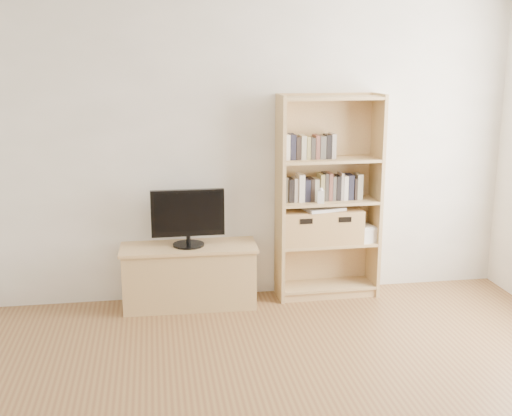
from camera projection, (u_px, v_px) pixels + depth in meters
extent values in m
cube|color=silver|center=(253.00, 148.00, 5.44)|extent=(4.50, 0.02, 2.60)
cube|color=tan|center=(189.00, 277.00, 5.40)|extent=(1.10, 0.44, 0.50)
cube|color=tan|center=(329.00, 198.00, 5.48)|extent=(0.88, 0.33, 1.76)
cube|color=black|center=(188.00, 218.00, 5.28)|extent=(0.60, 0.05, 0.47)
cube|color=#514D46|center=(328.00, 188.00, 5.48)|extent=(0.75, 0.19, 0.20)
cube|color=#514D46|center=(307.00, 146.00, 5.36)|extent=(0.42, 0.17, 0.22)
cube|color=white|center=(321.00, 197.00, 5.37)|extent=(0.06, 0.05, 0.11)
cube|color=tan|center=(302.00, 227.00, 5.50)|extent=(0.36, 0.30, 0.29)
cube|color=tan|center=(340.00, 225.00, 5.55)|extent=(0.36, 0.29, 0.29)
cube|color=silver|center=(323.00, 208.00, 5.48)|extent=(0.38, 0.30, 0.03)
cube|color=silver|center=(361.00, 233.00, 5.61)|extent=(0.23, 0.29, 0.12)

